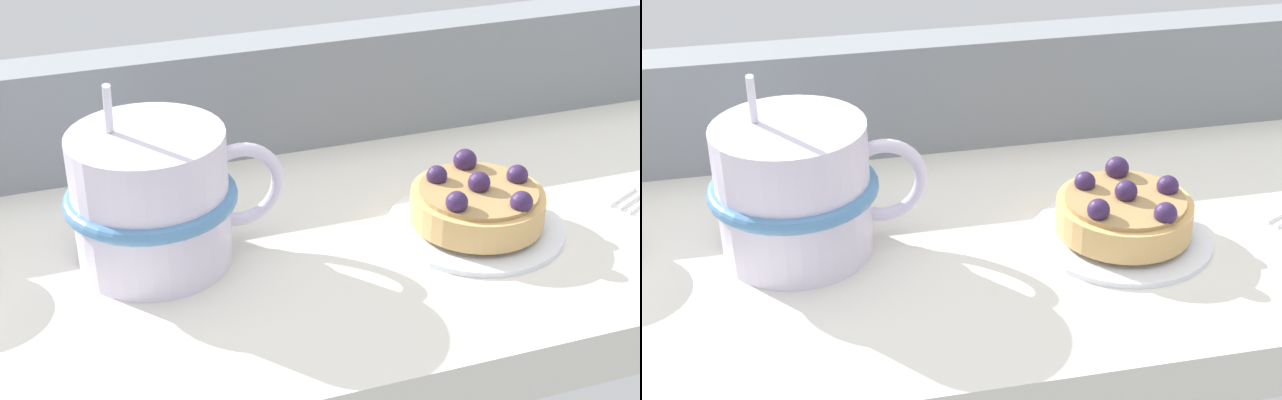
# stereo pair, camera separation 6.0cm
# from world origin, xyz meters

# --- Properties ---
(ground_plane) EXTENTS (0.69, 0.32, 0.04)m
(ground_plane) POSITION_xyz_m (0.00, 0.00, -0.02)
(ground_plane) COLOR silver
(window_rail_back) EXTENTS (0.68, 0.04, 0.09)m
(window_rail_back) POSITION_xyz_m (0.00, 0.14, 0.04)
(window_rail_back) COLOR gray
(window_rail_back) RESTS_ON ground_plane
(dessert_plate) EXTENTS (0.12, 0.12, 0.01)m
(dessert_plate) POSITION_xyz_m (0.08, -0.03, 0.00)
(dessert_plate) COLOR silver
(dessert_plate) RESTS_ON ground_plane
(raspberry_tart) EXTENTS (0.09, 0.09, 0.04)m
(raspberry_tart) POSITION_xyz_m (0.08, -0.03, 0.02)
(raspberry_tart) COLOR tan
(raspberry_tart) RESTS_ON dessert_plate
(coffee_mug) EXTENTS (0.14, 0.11, 0.12)m
(coffee_mug) POSITION_xyz_m (-0.13, 0.00, 0.04)
(coffee_mug) COLOR silver
(coffee_mug) RESTS_ON ground_plane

